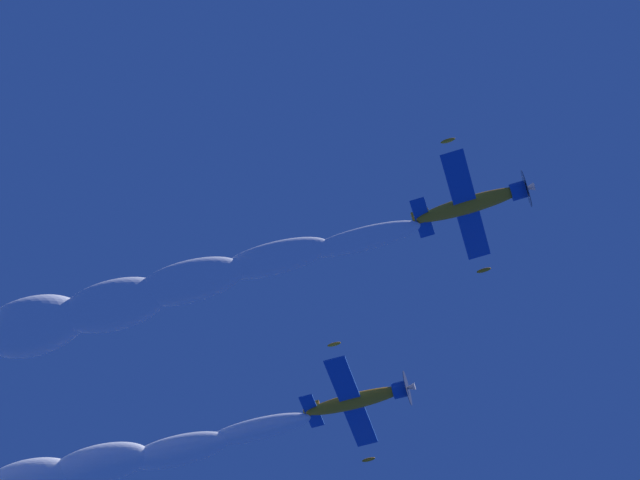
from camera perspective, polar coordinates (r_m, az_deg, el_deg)
The scene contains 2 objects.
airplane_lead at distance 69.78m, azimuth 7.05°, elevation 1.67°, with size 6.81×7.07×2.68m.
airplane_left_wingman at distance 75.36m, azimuth 1.77°, elevation -7.36°, with size 6.84×7.11×2.57m.
Camera 1 is at (16.15, -26.69, 1.69)m, focal length 69.60 mm.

